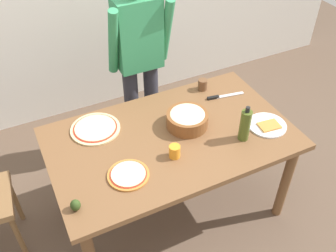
{
  "coord_description": "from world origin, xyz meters",
  "views": [
    {
      "loc": [
        -0.82,
        -1.63,
        2.43
      ],
      "look_at": [
        0.0,
        0.05,
        0.81
      ],
      "focal_mm": 40.3,
      "sensor_mm": 36.0,
      "label": 1
    }
  ],
  "objects_px": {
    "cup_small_brown": "(203,85)",
    "dining_table": "(171,146)",
    "popcorn_bowl": "(187,118)",
    "avocado": "(75,205)",
    "pizza_raw_on_board": "(95,128)",
    "olive_oil_bottle": "(245,125)",
    "plate_with_slice": "(267,125)",
    "person_cook": "(139,56)",
    "pizza_cooked_on_tray": "(128,175)",
    "chef_knife": "(221,96)",
    "cup_orange": "(175,151)"
  },
  "relations": [
    {
      "from": "cup_orange",
      "to": "pizza_cooked_on_tray",
      "type": "bearing_deg",
      "value": -175.75
    },
    {
      "from": "plate_with_slice",
      "to": "person_cook",
      "type": "bearing_deg",
      "value": 119.28
    },
    {
      "from": "dining_table",
      "to": "pizza_raw_on_board",
      "type": "relative_size",
      "value": 4.81
    },
    {
      "from": "plate_with_slice",
      "to": "avocado",
      "type": "height_order",
      "value": "avocado"
    },
    {
      "from": "popcorn_bowl",
      "to": "cup_small_brown",
      "type": "xyz_separation_m",
      "value": [
        0.31,
        0.32,
        -0.02
      ]
    },
    {
      "from": "olive_oil_bottle",
      "to": "pizza_raw_on_board",
      "type": "bearing_deg",
      "value": 149.01
    },
    {
      "from": "popcorn_bowl",
      "to": "avocado",
      "type": "relative_size",
      "value": 4.0
    },
    {
      "from": "pizza_raw_on_board",
      "to": "cup_orange",
      "type": "height_order",
      "value": "cup_orange"
    },
    {
      "from": "pizza_cooked_on_tray",
      "to": "plate_with_slice",
      "type": "bearing_deg",
      "value": 0.25
    },
    {
      "from": "olive_oil_bottle",
      "to": "person_cook",
      "type": "bearing_deg",
      "value": 107.81
    },
    {
      "from": "person_cook",
      "to": "chef_knife",
      "type": "distance_m",
      "value": 0.7
    },
    {
      "from": "pizza_raw_on_board",
      "to": "cup_small_brown",
      "type": "distance_m",
      "value": 0.88
    },
    {
      "from": "chef_knife",
      "to": "popcorn_bowl",
      "type": "bearing_deg",
      "value": -155.35
    },
    {
      "from": "chef_knife",
      "to": "avocado",
      "type": "relative_size",
      "value": 4.15
    },
    {
      "from": "plate_with_slice",
      "to": "chef_knife",
      "type": "xyz_separation_m",
      "value": [
        -0.11,
        0.42,
        -0.0
      ]
    },
    {
      "from": "dining_table",
      "to": "cup_small_brown",
      "type": "relative_size",
      "value": 18.82
    },
    {
      "from": "plate_with_slice",
      "to": "avocado",
      "type": "distance_m",
      "value": 1.35
    },
    {
      "from": "pizza_raw_on_board",
      "to": "olive_oil_bottle",
      "type": "bearing_deg",
      "value": -30.99
    },
    {
      "from": "plate_with_slice",
      "to": "avocado",
      "type": "relative_size",
      "value": 3.71
    },
    {
      "from": "popcorn_bowl",
      "to": "chef_knife",
      "type": "xyz_separation_m",
      "value": [
        0.38,
        0.17,
        -0.05
      ]
    },
    {
      "from": "cup_orange",
      "to": "chef_knife",
      "type": "relative_size",
      "value": 0.29
    },
    {
      "from": "pizza_cooked_on_tray",
      "to": "cup_small_brown",
      "type": "bearing_deg",
      "value": 34.63
    },
    {
      "from": "pizza_cooked_on_tray",
      "to": "chef_knife",
      "type": "relative_size",
      "value": 0.86
    },
    {
      "from": "dining_table",
      "to": "cup_orange",
      "type": "relative_size",
      "value": 18.82
    },
    {
      "from": "avocado",
      "to": "person_cook",
      "type": "bearing_deg",
      "value": 52.27
    },
    {
      "from": "plate_with_slice",
      "to": "dining_table",
      "type": "bearing_deg",
      "value": 162.94
    },
    {
      "from": "popcorn_bowl",
      "to": "chef_knife",
      "type": "height_order",
      "value": "popcorn_bowl"
    },
    {
      "from": "person_cook",
      "to": "cup_orange",
      "type": "distance_m",
      "value": 0.95
    },
    {
      "from": "pizza_raw_on_board",
      "to": "popcorn_bowl",
      "type": "height_order",
      "value": "popcorn_bowl"
    },
    {
      "from": "cup_small_brown",
      "to": "avocado",
      "type": "relative_size",
      "value": 1.21
    },
    {
      "from": "plate_with_slice",
      "to": "pizza_cooked_on_tray",
      "type": "bearing_deg",
      "value": -179.75
    },
    {
      "from": "plate_with_slice",
      "to": "popcorn_bowl",
      "type": "bearing_deg",
      "value": 153.32
    },
    {
      "from": "person_cook",
      "to": "pizza_raw_on_board",
      "type": "height_order",
      "value": "person_cook"
    },
    {
      "from": "dining_table",
      "to": "chef_knife",
      "type": "distance_m",
      "value": 0.58
    },
    {
      "from": "dining_table",
      "to": "avocado",
      "type": "relative_size",
      "value": 22.86
    },
    {
      "from": "dining_table",
      "to": "person_cook",
      "type": "height_order",
      "value": "person_cook"
    },
    {
      "from": "dining_table",
      "to": "chef_knife",
      "type": "bearing_deg",
      "value": 23.29
    },
    {
      "from": "pizza_cooked_on_tray",
      "to": "avocado",
      "type": "relative_size",
      "value": 3.55
    },
    {
      "from": "dining_table",
      "to": "popcorn_bowl",
      "type": "distance_m",
      "value": 0.22
    },
    {
      "from": "plate_with_slice",
      "to": "pizza_raw_on_board",
      "type": "bearing_deg",
      "value": 155.76
    },
    {
      "from": "pizza_raw_on_board",
      "to": "cup_small_brown",
      "type": "bearing_deg",
      "value": 5.94
    },
    {
      "from": "cup_small_brown",
      "to": "dining_table",
      "type": "bearing_deg",
      "value": -140.19
    },
    {
      "from": "person_cook",
      "to": "chef_knife",
      "type": "height_order",
      "value": "person_cook"
    },
    {
      "from": "dining_table",
      "to": "olive_oil_bottle",
      "type": "bearing_deg",
      "value": -28.27
    },
    {
      "from": "person_cook",
      "to": "pizza_raw_on_board",
      "type": "bearing_deg",
      "value": -137.94
    },
    {
      "from": "plate_with_slice",
      "to": "popcorn_bowl",
      "type": "distance_m",
      "value": 0.55
    },
    {
      "from": "olive_oil_bottle",
      "to": "cup_orange",
      "type": "xyz_separation_m",
      "value": [
        -0.47,
        0.05,
        -0.07
      ]
    },
    {
      "from": "olive_oil_bottle",
      "to": "cup_small_brown",
      "type": "distance_m",
      "value": 0.6
    },
    {
      "from": "popcorn_bowl",
      "to": "avocado",
      "type": "bearing_deg",
      "value": -157.92
    },
    {
      "from": "cup_orange",
      "to": "chef_knife",
      "type": "xyz_separation_m",
      "value": [
        0.59,
        0.4,
        -0.04
      ]
    }
  ]
}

